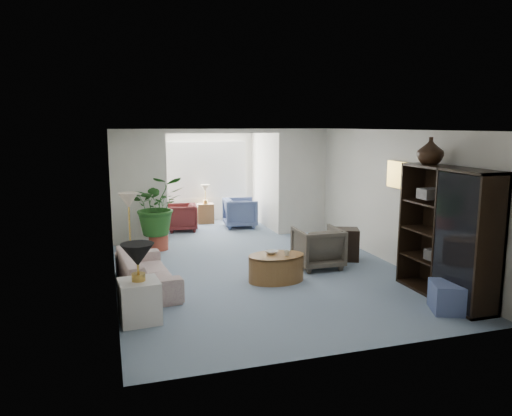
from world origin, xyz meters
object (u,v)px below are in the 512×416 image
object	(u,v)px
coffee_table	(276,268)
plant_pot	(159,242)
entertainment_cabinet	(447,234)
sunroom_chair_maroon	(182,217)
sunroom_table	(206,213)
coffee_cup	(287,253)
end_table	(140,301)
cabinet_urn	(430,151)
sunroom_chair_blue	(240,213)
framed_picture	(398,175)
side_table_dark	(345,244)
wingback_chair	(318,247)
sofa	(147,271)
ottoman	(451,297)
floor_lamp	(128,200)
coffee_bowl	(272,252)
table_lamp	(138,255)

from	to	relation	value
coffee_table	plant_pot	xyz separation A→B (m)	(-1.66, 2.69, -0.07)
entertainment_cabinet	sunroom_chair_maroon	bearing A→B (deg)	117.48
sunroom_chair_maroon	sunroom_table	distance (m)	1.06
coffee_table	coffee_cup	world-z (taller)	coffee_cup
end_table	cabinet_urn	bearing A→B (deg)	0.99
sunroom_chair_blue	sunroom_chair_maroon	distance (m)	1.50
framed_picture	side_table_dark	distance (m)	1.68
wingback_chair	side_table_dark	world-z (taller)	wingback_chair
cabinet_urn	framed_picture	bearing A→B (deg)	79.02
sofa	wingback_chair	bearing A→B (deg)	-90.43
ottoman	floor_lamp	bearing A→B (deg)	140.17
sofa	coffee_bowl	size ratio (longest dim) A/B	9.60
table_lamp	wingback_chair	world-z (taller)	table_lamp
end_table	floor_lamp	xyz separation A→B (m)	(0.02, 2.56, 0.97)
coffee_cup	side_table_dark	distance (m)	1.82
framed_picture	plant_pot	bearing A→B (deg)	148.26
side_table_dark	plant_pot	xyz separation A→B (m)	(-3.36, 1.86, -0.15)
framed_picture	ottoman	bearing A→B (deg)	-102.81
coffee_cup	plant_pot	world-z (taller)	coffee_cup
floor_lamp	ottoman	bearing A→B (deg)	-39.83
coffee_table	sunroom_table	xyz separation A→B (m)	(-0.17, 5.15, 0.04)
floor_lamp	coffee_cup	distance (m)	3.00
wingback_chair	cabinet_urn	distance (m)	2.64
table_lamp	sunroom_chair_maroon	xyz separation A→B (m)	(1.38, 5.48, -0.58)
coffee_table	sunroom_chair_maroon	world-z (taller)	sunroom_chair_maroon
coffee_bowl	cabinet_urn	xyz separation A→B (m)	(2.20, -1.10, 1.72)
floor_lamp	coffee_table	xyz separation A→B (m)	(2.29, -1.49, -1.02)
sofa	sunroom_chair_maroon	xyz separation A→B (m)	(1.18, 4.13, 0.05)
coffee_cup	ottoman	world-z (taller)	coffee_cup
sunroom_chair_maroon	ottoman	bearing A→B (deg)	29.19
entertainment_cabinet	sunroom_table	bearing A→B (deg)	109.22
end_table	side_table_dark	size ratio (longest dim) A/B	0.92
sofa	coffee_cup	xyz separation A→B (m)	(2.25, -0.38, 0.21)
sunroom_chair_maroon	sofa	bearing A→B (deg)	-10.47
sofa	coffee_bowl	world-z (taller)	sofa
framed_picture	end_table	distance (m)	5.05
table_lamp	floor_lamp	bearing A→B (deg)	89.65
sofa	sunroom_table	size ratio (longest dim) A/B	3.70
framed_picture	floor_lamp	size ratio (longest dim) A/B	1.39
sofa	ottoman	bearing A→B (deg)	-124.84
coffee_cup	plant_pot	size ratio (longest dim) A/B	0.24
coffee_cup	ottoman	xyz separation A→B (m)	(1.73, -1.89, -0.29)
table_lamp	plant_pot	distance (m)	3.89
coffee_bowl	sunroom_chair_maroon	distance (m)	4.39
sunroom_table	coffee_cup	bearing A→B (deg)	-86.53
end_table	cabinet_urn	xyz separation A→B (m)	(4.45, 0.08, 1.91)
sofa	plant_pot	xyz separation A→B (m)	(0.44, 2.41, -0.12)
floor_lamp	plant_pot	bearing A→B (deg)	62.68
sofa	coffee_cup	bearing A→B (deg)	-104.68
table_lamp	sunroom_table	distance (m)	6.62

